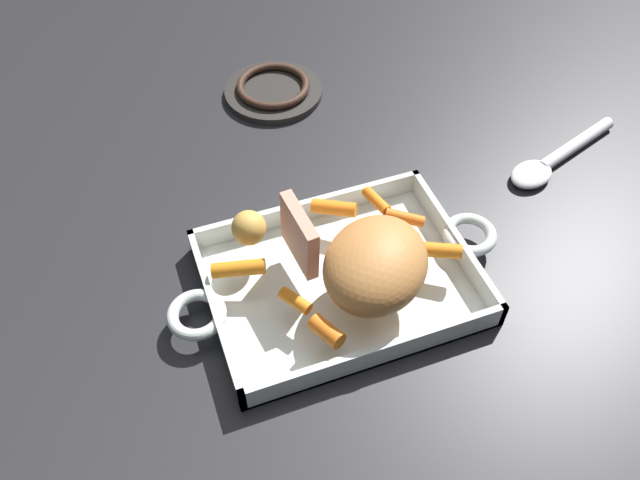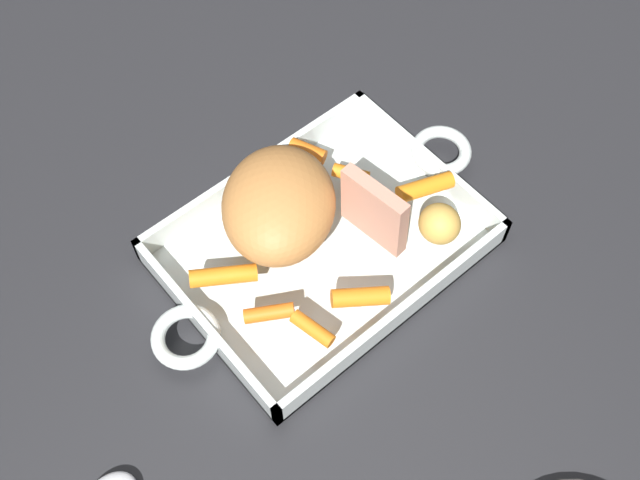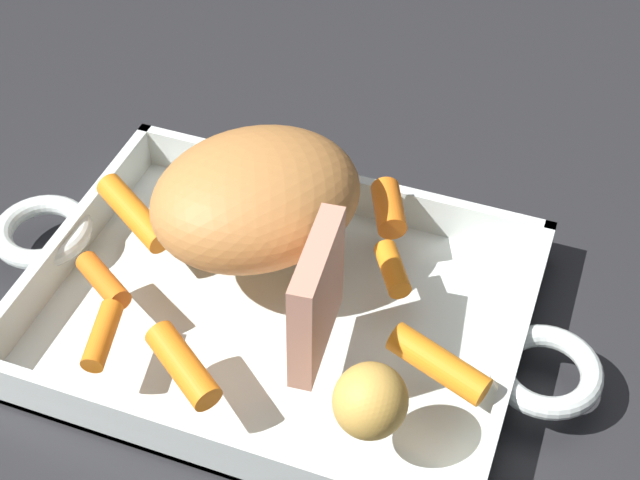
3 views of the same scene
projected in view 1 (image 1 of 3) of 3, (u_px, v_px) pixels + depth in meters
The scene contains 14 objects.
ground_plane at pixel (339, 285), 0.83m from camera, with size 1.99×1.99×0.00m, color #232326.
roasting_dish at pixel (340, 280), 0.82m from camera, with size 0.44×0.25×0.04m.
pork_roast at pixel (376, 265), 0.75m from camera, with size 0.14×0.12×0.08m, color #B9783E.
roast_slice_thin at pixel (299, 235), 0.78m from camera, with size 0.02×0.08×0.08m, color tan.
baby_carrot_southeast at pixel (434, 250), 0.81m from camera, with size 0.02×0.02×0.07m, color orange.
baby_carrot_northeast at pixel (376, 201), 0.86m from camera, with size 0.01×0.01×0.05m, color orange.
baby_carrot_short at pixel (239, 269), 0.79m from camera, with size 0.02×0.02×0.06m, color orange.
baby_carrot_center_right at pixel (334, 208), 0.85m from camera, with size 0.02×0.02×0.06m, color orange.
baby_carrot_southwest at pixel (327, 331), 0.73m from camera, with size 0.02×0.02×0.04m, color orange.
baby_carrot_center_left at pixel (295, 301), 0.76m from camera, with size 0.02×0.02×0.04m, color orange.
baby_carrot_northwest at pixel (405, 218), 0.84m from camera, with size 0.02×0.02×0.05m, color orange.
potato_golden_small at pixel (249, 228), 0.81m from camera, with size 0.05×0.04×0.04m, color gold.
stove_burner_rear at pixel (273, 89), 1.08m from camera, with size 0.16×0.16×0.02m.
serving_spoon at pixel (553, 160), 0.97m from camera, with size 0.22×0.10×0.02m.
Camera 1 is at (-0.19, -0.45, 0.67)m, focal length 36.49 mm.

